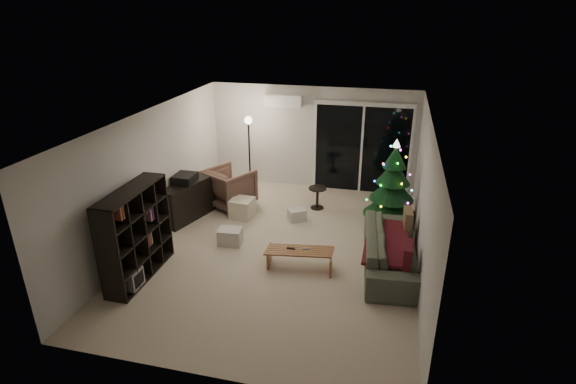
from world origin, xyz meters
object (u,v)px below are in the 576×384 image
(coffee_table, at_px, (299,259))
(christmas_tree, at_px, (393,183))
(media_cabinet, at_px, (187,200))
(sofa, at_px, (391,250))
(bookshelf, at_px, (125,233))
(armchair, at_px, (229,187))

(coffee_table, xyz_separation_m, christmas_tree, (1.47, 2.16, 0.73))
(media_cabinet, xyz_separation_m, sofa, (4.30, -0.97, -0.07))
(bookshelf, xyz_separation_m, media_cabinet, (0.00, 2.24, -0.38))
(media_cabinet, relative_size, coffee_table, 1.13)
(armchair, height_order, coffee_table, armchair)
(bookshelf, distance_m, sofa, 4.51)
(armchair, relative_size, coffee_table, 0.83)
(christmas_tree, bearing_deg, media_cabinet, -169.84)
(media_cabinet, relative_size, christmas_tree, 0.72)
(media_cabinet, bearing_deg, sofa, 4.60)
(media_cabinet, height_order, armchair, armchair)
(armchair, distance_m, christmas_tree, 3.61)
(media_cabinet, distance_m, christmas_tree, 4.33)
(media_cabinet, relative_size, armchair, 1.37)
(coffee_table, distance_m, christmas_tree, 2.71)
(bookshelf, relative_size, armchair, 1.65)
(armchair, distance_m, coffee_table, 3.09)
(armchair, bearing_deg, sofa, -178.93)
(armchair, xyz_separation_m, sofa, (3.65, -1.82, -0.10))
(armchair, height_order, sofa, armchair)
(bookshelf, xyz_separation_m, sofa, (4.30, 1.27, -0.45))
(armchair, bearing_deg, christmas_tree, -153.81)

